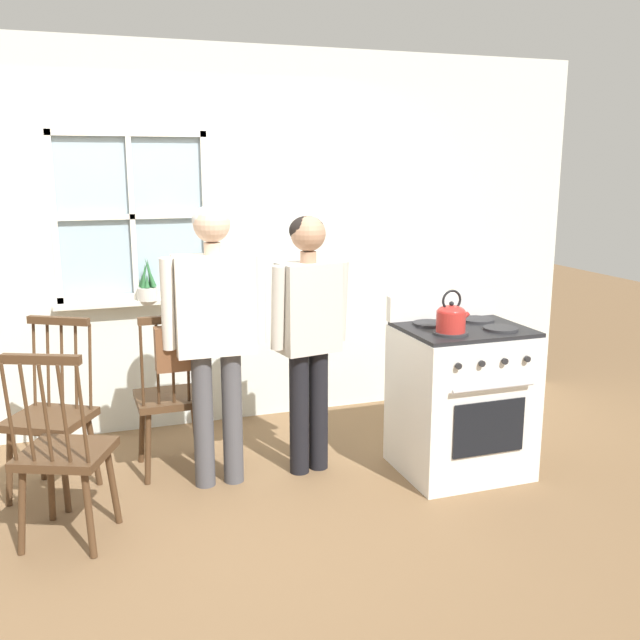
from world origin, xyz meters
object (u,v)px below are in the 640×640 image
Objects in this scene: chair_by_window at (171,399)px; kettle at (451,317)px; chair_near_wall at (64,455)px; chair_center_cluster at (52,417)px; potted_plant at (148,286)px; person_elderly_left at (215,318)px; stove at (461,398)px; person_teen_center at (308,320)px; handbag at (174,347)px.

chair_by_window is 1.78m from kettle.
chair_near_wall is at bearing 46.99° from chair_by_window.
chair_center_cluster is 3.36× the size of potted_plant.
chair_near_wall is (-0.62, -0.69, 0.00)m from chair_by_window.
stove is (1.46, -0.30, -0.55)m from person_elderly_left.
person_teen_center is 6.45× the size of kettle.
kettle is (2.15, -0.02, 0.56)m from chair_near_wall.
chair_center_cluster is at bearing 170.24° from person_elderly_left.
potted_plant reaches higher than stove.
kettle is at bearing -141.87° from stove.
stove is at bearing 160.21° from chair_by_window.
chair_center_cluster is at bearing 168.78° from stove.
chair_center_cluster is (-0.07, 0.59, 0.00)m from chair_near_wall.
potted_plant is at bearing 106.15° from person_elderly_left.
chair_by_window is at bearing 150.52° from person_teen_center.
person_teen_center is 5.19× the size of handbag.
person_elderly_left is at bearing 19.72° from chair_center_cluster.
chair_near_wall is at bearing -177.16° from stove.
chair_by_window is 0.62× the size of person_elderly_left.
potted_plant is (0.65, 0.84, 0.59)m from chair_center_cluster.
handbag is at bearing 168.52° from stove.
chair_by_window is at bearing 91.00° from handbag.
chair_near_wall is 3.36× the size of potted_plant.
person_elderly_left is 1.37m from kettle.
kettle is at bearing -17.43° from person_elderly_left.
stove is 0.59m from kettle.
person_elderly_left reaches higher than chair_by_window.
kettle is 0.81× the size of potted_plant.
potted_plant is (-1.57, 1.44, 0.03)m from kettle.
stove is (1.70, -0.58, 0.00)m from chair_by_window.
kettle is (-0.17, -0.13, 0.55)m from stove.
chair_by_window is 0.66m from person_elderly_left.
kettle is (2.22, -0.61, 0.56)m from chair_center_cluster.
handbag is at bearing 162.70° from kettle.
person_elderly_left is 6.74× the size of kettle.
person_teen_center reaches higher than kettle.
chair_center_cluster is (-0.69, -0.10, 0.00)m from chair_by_window.
person_teen_center is 0.81m from handbag.
person_teen_center is 1.47× the size of stove.
stove is 1.77m from handbag.
kettle reaches higher than chair_by_window.
person_elderly_left is at bearing -11.03° from handbag.
handbag is at bearing 169.91° from person_elderly_left.
person_teen_center is 5.20× the size of potted_plant.
person_teen_center is at bearing 160.19° from chair_by_window.
handbag is (0.70, -0.13, 0.39)m from chair_center_cluster.
person_elderly_left is at bearing 168.45° from stove.
person_teen_center is (1.50, -0.17, 0.50)m from chair_center_cluster.
person_elderly_left is (0.93, -0.18, 0.55)m from chair_center_cluster.
stove reaches higher than handbag.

